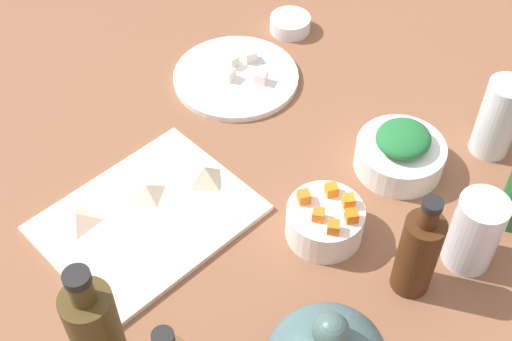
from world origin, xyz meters
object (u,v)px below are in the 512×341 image
(bowl_greens, at_px, (399,156))
(bowl_carrots, at_px, (325,222))
(plate_tofu, at_px, (236,77))
(bottle_2, at_px, (418,252))
(drinking_glass_0, at_px, (498,118))
(cutting_board, at_px, (148,218))
(bowl_small_side, at_px, (290,24))
(drinking_glass_1, at_px, (475,232))

(bowl_greens, height_order, bowl_carrots, bowl_carrots)
(plate_tofu, relative_size, bowl_greens, 1.61)
(plate_tofu, bearing_deg, bowl_greens, 99.28)
(bottle_2, height_order, drinking_glass_0, bottle_2)
(bowl_greens, relative_size, bottle_2, 0.79)
(cutting_board, distance_m, bowl_greens, 0.43)
(bowl_carrots, height_order, bottle_2, bottle_2)
(bowl_carrots, distance_m, bottle_2, 0.16)
(bowl_small_side, bearing_deg, plate_tofu, 13.07)
(bowl_carrots, height_order, drinking_glass_1, drinking_glass_1)
(plate_tofu, height_order, bottle_2, bottle_2)
(bowl_carrots, relative_size, bottle_2, 0.63)
(plate_tofu, relative_size, bowl_small_side, 2.89)
(bowl_carrots, xyz_separation_m, drinking_glass_1, (-0.13, 0.18, 0.04))
(drinking_glass_0, distance_m, drinking_glass_1, 0.25)
(drinking_glass_0, bearing_deg, bowl_carrots, -10.31)
(bowl_small_side, relative_size, drinking_glass_1, 0.64)
(cutting_board, relative_size, drinking_glass_1, 2.44)
(bowl_greens, distance_m, drinking_glass_1, 0.21)
(bowl_small_side, bearing_deg, drinking_glass_1, 71.79)
(plate_tofu, relative_size, bowl_carrots, 2.00)
(bowl_carrots, height_order, drinking_glass_0, drinking_glass_0)
(cutting_board, height_order, drinking_glass_1, drinking_glass_1)
(drinking_glass_1, bearing_deg, drinking_glass_0, -152.36)
(plate_tofu, distance_m, bowl_small_side, 0.19)
(bowl_greens, bearing_deg, plate_tofu, -80.72)
(plate_tofu, distance_m, drinking_glass_1, 0.55)
(bowl_carrots, distance_m, drinking_glass_1, 0.22)
(bowl_carrots, relative_size, drinking_glass_1, 0.92)
(bowl_greens, bearing_deg, bowl_small_side, -107.69)
(bottle_2, distance_m, drinking_glass_0, 0.33)
(bowl_small_side, height_order, drinking_glass_1, drinking_glass_1)
(bowl_small_side, distance_m, drinking_glass_1, 0.63)
(bottle_2, bearing_deg, cutting_board, -58.19)
(drinking_glass_1, bearing_deg, bottle_2, -15.67)
(cutting_board, relative_size, plate_tofu, 1.32)
(plate_tofu, xyz_separation_m, bowl_carrots, (0.14, 0.37, 0.02))
(plate_tofu, bearing_deg, drinking_glass_0, 115.69)
(bowl_small_side, relative_size, bottle_2, 0.44)
(plate_tofu, relative_size, drinking_glass_0, 1.64)
(cutting_board, xyz_separation_m, bowl_carrots, (-0.19, 0.21, 0.02))
(cutting_board, bearing_deg, drinking_glass_0, 153.44)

